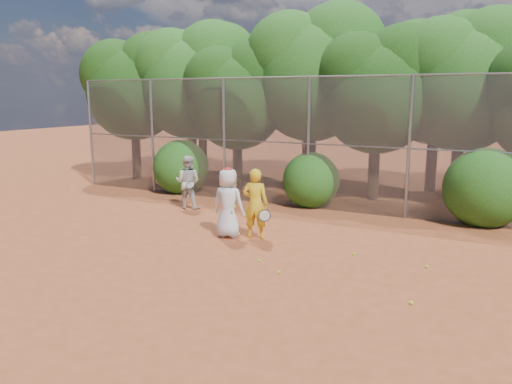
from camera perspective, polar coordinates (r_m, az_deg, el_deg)
The scene contains 22 objects.
ground at distance 10.07m, azimuth -1.47°, elevation -9.10°, with size 80.00×80.00×0.00m, color brown.
fence_back at distance 15.09m, azimuth 9.13°, elevation 5.52°, with size 20.05×0.09×4.03m.
tree_0 at distance 21.51m, azimuth -13.67°, elevation 11.96°, with size 4.38×3.81×6.00m.
tree_1 at distance 20.39m, azimuth -7.28°, elevation 12.90°, with size 4.64×4.03×6.35m.
tree_2 at distance 18.46m, azimuth -1.98°, elevation 11.39°, with size 3.99×3.47×5.47m.
tree_3 at distance 18.34m, azimuth 6.67°, elevation 13.86°, with size 4.89×4.26×6.70m.
tree_4 at distance 17.00m, azimuth 13.93°, elevation 11.70°, with size 4.19×3.64×5.73m.
tree_5 at distance 17.40m, azimuth 22.83°, elevation 12.11°, with size 4.51×3.92×6.17m.
tree_9 at distance 22.86m, azimuth -6.06°, elevation 13.15°, with size 4.83×4.20×6.62m.
tree_10 at distance 20.76m, azimuth 6.25°, elevation 14.17°, with size 5.15×4.48×7.06m.
tree_11 at distance 19.10m, azimuth 20.22°, elevation 12.46°, with size 4.64×4.03×6.35m.
bush_0 at distance 18.17m, azimuth -8.58°, elevation 3.10°, with size 2.00×2.00×2.00m, color #1C4F13.
bush_1 at distance 15.81m, azimuth 6.32°, elevation 1.62°, with size 1.80×1.80×1.80m, color #1C4F13.
bush_2 at distance 14.78m, azimuth 24.73°, elevation 0.81°, with size 2.20×2.20×2.20m, color #1C4F13.
player_yellow at distance 12.13m, azimuth -0.07°, elevation -1.35°, with size 0.87×0.59×1.73m.
player_teen at distance 12.24m, azimuth -3.19°, elevation -1.25°, with size 0.84×0.55×1.74m.
player_white at distance 15.54m, azimuth -7.80°, elevation 1.14°, with size 0.92×0.81×1.65m.
ball_0 at distance 11.24m, azimuth 11.08°, elevation -6.94°, with size 0.07×0.07×0.07m, color #B5CF25.
ball_1 at distance 10.83m, azimuth 18.93°, elevation -8.05°, with size 0.07×0.07×0.07m, color #B5CF25.
ball_2 at distance 9.94m, azimuth 2.67°, elevation -9.16°, with size 0.07×0.07×0.07m, color #B5CF25.
ball_3 at distance 8.96m, azimuth 17.32°, elevation -11.98°, with size 0.07×0.07×0.07m, color #B5CF25.
ball_4 at distance 10.60m, azimuth 0.38°, elevation -7.85°, with size 0.07×0.07×0.07m, color #B5CF25.
Camera 1 is at (4.55, -8.29, 3.46)m, focal length 35.00 mm.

